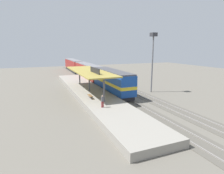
{
  "coord_description": "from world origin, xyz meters",
  "views": [
    {
      "loc": [
        -13.92,
        -33.5,
        8.89
      ],
      "look_at": [
        -1.38,
        -3.35,
        2.0
      ],
      "focal_mm": 30.04,
      "sensor_mm": 36.0,
      "label": 1
    }
  ],
  "objects": [
    {
      "name": "passenger_carriage_front",
      "position": [
        0.0,
        17.85,
        2.31
      ],
      "size": [
        2.9,
        20.0,
        4.24
      ],
      "color": "#28282D",
      "rests_on": "track_near"
    },
    {
      "name": "light_mast",
      "position": [
        7.8,
        -2.14,
        8.4
      ],
      "size": [
        1.1,
        1.1,
        11.7
      ],
      "color": "slate",
      "rests_on": "ground"
    },
    {
      "name": "station_canopy",
      "position": [
        -4.6,
        -0.09,
        4.53
      ],
      "size": [
        5.2,
        18.0,
        4.7
      ],
      "color": "#47474C",
      "rests_on": "platform"
    },
    {
      "name": "track_near",
      "position": [
        0.0,
        0.0,
        0.03
      ],
      "size": [
        3.2,
        110.0,
        0.16
      ],
      "color": "#565249",
      "rests_on": "ground"
    },
    {
      "name": "locomotive",
      "position": [
        0.0,
        -0.15,
        2.41
      ],
      "size": [
        2.93,
        14.43,
        4.44
      ],
      "color": "#28282D",
      "rests_on": "track_near"
    },
    {
      "name": "ground_plane",
      "position": [
        2.0,
        0.0,
        0.0
      ],
      "size": [
        120.0,
        120.0,
        0.0
      ],
      "primitive_type": "plane",
      "color": "#666056"
    },
    {
      "name": "platform_bench",
      "position": [
        -6.0,
        -5.33,
        1.34
      ],
      "size": [
        0.44,
        1.7,
        0.5
      ],
      "color": "#333338",
      "rests_on": "platform"
    },
    {
      "name": "passenger_carriage_rear",
      "position": [
        0.0,
        38.65,
        2.31
      ],
      "size": [
        2.9,
        20.0,
        4.24
      ],
      "color": "#28282D",
      "rests_on": "track_near"
    },
    {
      "name": "person_waiting",
      "position": [
        -5.73,
        -10.45,
        1.85
      ],
      "size": [
        0.34,
        0.34,
        1.71
      ],
      "color": "maroon",
      "rests_on": "platform"
    },
    {
      "name": "track_far",
      "position": [
        4.6,
        0.0,
        0.03
      ],
      "size": [
        3.2,
        110.0,
        0.16
      ],
      "color": "#565249",
      "rests_on": "ground"
    },
    {
      "name": "platform",
      "position": [
        -4.6,
        0.0,
        0.45
      ],
      "size": [
        6.0,
        44.0,
        0.9
      ],
      "primitive_type": "cube",
      "color": "gray",
      "rests_on": "ground"
    }
  ]
}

